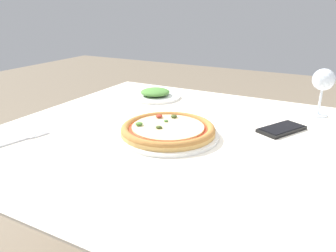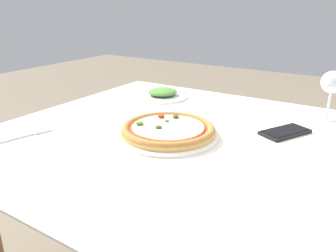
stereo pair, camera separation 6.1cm
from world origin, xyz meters
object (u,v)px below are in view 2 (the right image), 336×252
(pizza_plate, at_px, (168,130))
(side_plate, at_px, (163,94))
(wine_glass_far_right, at_px, (332,84))
(dining_table, at_px, (217,174))
(fork, at_px, (24,136))
(cell_phone, at_px, (285,132))

(pizza_plate, distance_m, side_plate, 0.40)
(wine_glass_far_right, bearing_deg, pizza_plate, -131.82)
(dining_table, bearing_deg, pizza_plate, -168.73)
(dining_table, xyz_separation_m, side_plate, (-0.38, 0.30, 0.11))
(fork, height_order, cell_phone, cell_phone)
(dining_table, relative_size, side_plate, 6.52)
(fork, distance_m, side_plate, 0.56)
(dining_table, relative_size, fork, 7.56)
(dining_table, xyz_separation_m, cell_phone, (0.13, 0.16, 0.10))
(cell_phone, bearing_deg, side_plate, 164.90)
(pizza_plate, distance_m, fork, 0.40)
(fork, bearing_deg, cell_phone, 33.86)
(pizza_plate, xyz_separation_m, cell_phone, (0.27, 0.19, -0.01))
(wine_glass_far_right, bearing_deg, fork, -138.43)
(dining_table, height_order, fork, fork)
(dining_table, relative_size, pizza_plate, 4.50)
(wine_glass_far_right, distance_m, cell_phone, 0.24)
(dining_table, height_order, side_plate, side_plate)
(wine_glass_far_right, height_order, side_plate, wine_glass_far_right)
(dining_table, bearing_deg, fork, -152.88)
(pizza_plate, height_order, wine_glass_far_right, wine_glass_far_right)
(side_plate, bearing_deg, pizza_plate, -54.73)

